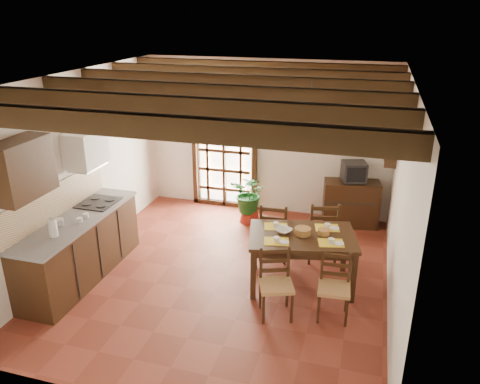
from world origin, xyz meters
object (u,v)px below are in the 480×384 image
at_px(crt_tv, 354,172).
at_px(potted_plant, 250,192).
at_px(kitchen_counter, 80,247).
at_px(pendant_lamp, 309,138).
at_px(chair_near_right, 333,298).
at_px(chair_far_left, 274,240).
at_px(dining_table, 302,241).
at_px(chair_near_left, 276,296).
at_px(chair_far_right, 321,241).
at_px(sideboard, 351,203).

bearing_deg(crt_tv, potted_plant, 175.54).
relative_size(kitchen_counter, pendant_lamp, 2.66).
relative_size(chair_near_right, chair_far_left, 0.90).
bearing_deg(dining_table, potted_plant, 111.35).
distance_m(kitchen_counter, chair_far_left, 2.84).
xyz_separation_m(chair_far_left, pendant_lamp, (0.51, -0.53, 1.79)).
relative_size(chair_near_left, pendant_lamp, 1.04).
bearing_deg(potted_plant, dining_table, -55.85).
relative_size(crt_tv, potted_plant, 0.25).
height_order(kitchen_counter, potted_plant, potted_plant).
bearing_deg(chair_near_right, chair_near_left, -171.28).
height_order(kitchen_counter, crt_tv, kitchen_counter).
xyz_separation_m(dining_table, crt_tv, (0.53, 2.15, 0.33)).
distance_m(kitchen_counter, chair_near_left, 2.85).
bearing_deg(chair_far_right, crt_tv, -118.82).
height_order(chair_near_left, chair_far_right, chair_far_right).
bearing_deg(pendant_lamp, dining_table, -90.00).
distance_m(sideboard, crt_tv, 0.59).
relative_size(chair_far_left, sideboard, 0.98).
bearing_deg(chair_far_left, chair_near_right, 126.81).
xyz_separation_m(kitchen_counter, chair_far_right, (3.21, 1.45, -0.17)).
height_order(dining_table, sideboard, sideboard).
height_order(dining_table, chair_near_left, chair_near_left).
xyz_separation_m(chair_far_left, potted_plant, (-0.70, 1.15, 0.28)).
height_order(chair_far_right, pendant_lamp, pendant_lamp).
distance_m(potted_plant, pendant_lamp, 2.56).
height_order(chair_far_right, potted_plant, potted_plant).
xyz_separation_m(chair_near_left, crt_tv, (0.71, 2.94, 0.72)).
relative_size(dining_table, chair_far_left, 1.69).
relative_size(kitchen_counter, chair_far_left, 2.41).
relative_size(chair_near_right, chair_far_right, 0.85).
distance_m(kitchen_counter, potted_plant, 3.05).
bearing_deg(potted_plant, chair_far_left, -58.77).
height_order(kitchen_counter, chair_near_left, kitchen_counter).
bearing_deg(crt_tv, chair_near_left, -120.26).
distance_m(chair_near_left, chair_far_right, 1.61).
bearing_deg(chair_far_left, potted_plant, -60.94).
bearing_deg(chair_far_right, chair_near_right, 88.10).
height_order(potted_plant, pendant_lamp, pendant_lamp).
bearing_deg(chair_near_right, pendant_lamp, 120.85).
bearing_deg(sideboard, potted_plant, -176.92).
xyz_separation_m(dining_table, potted_plant, (-1.21, 1.78, -0.10)).
relative_size(chair_near_right, potted_plant, 0.44).
relative_size(chair_near_left, chair_far_right, 0.89).
xyz_separation_m(dining_table, chair_near_right, (0.51, -0.63, -0.41)).
bearing_deg(kitchen_counter, sideboard, 38.48).
bearing_deg(dining_table, chair_near_left, -116.15).
xyz_separation_m(potted_plant, pendant_lamp, (1.21, -1.68, 1.51)).
xyz_separation_m(chair_far_left, chair_far_right, (0.69, 0.16, 0.01)).
height_order(sideboard, pendant_lamp, pendant_lamp).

